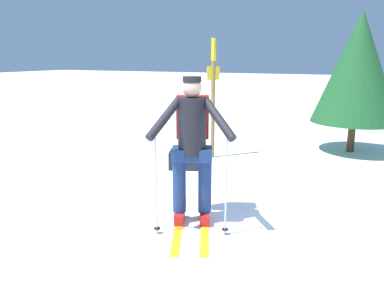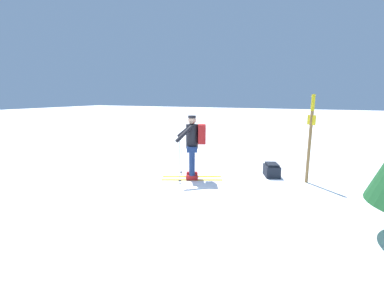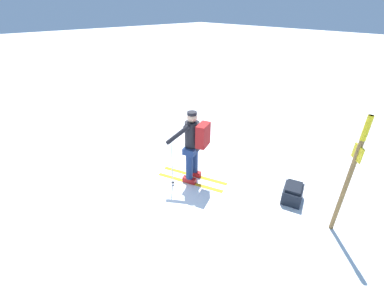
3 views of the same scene
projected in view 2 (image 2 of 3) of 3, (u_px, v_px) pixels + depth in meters
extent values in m
plane|color=white|center=(164.00, 181.00, 6.58)|extent=(80.00, 80.00, 0.00)
cube|color=gold|center=(192.00, 180.00, 6.63)|extent=(0.71, 1.49, 0.01)
cube|color=red|center=(192.00, 177.00, 6.61)|extent=(0.22, 0.32, 0.12)
cylinder|color=navy|center=(192.00, 162.00, 6.54)|extent=(0.15, 0.15, 0.68)
cube|color=gold|center=(192.00, 176.00, 6.91)|extent=(0.71, 1.49, 0.01)
cube|color=red|center=(192.00, 174.00, 6.90)|extent=(0.22, 0.32, 0.12)
cylinder|color=navy|center=(192.00, 160.00, 6.82)|extent=(0.15, 0.15, 0.68)
cube|color=navy|center=(192.00, 148.00, 6.62)|extent=(0.51, 0.41, 0.14)
cylinder|color=black|center=(192.00, 136.00, 6.56)|extent=(0.31, 0.31, 0.62)
sphere|color=tan|center=(192.00, 120.00, 6.48)|extent=(0.21, 0.21, 0.21)
cylinder|color=black|center=(192.00, 117.00, 6.47)|extent=(0.20, 0.20, 0.06)
cube|color=maroon|center=(202.00, 134.00, 6.55)|extent=(0.41, 0.32, 0.49)
cylinder|color=#B2B7BC|center=(180.00, 161.00, 6.31)|extent=(0.02, 0.02, 1.13)
cylinder|color=black|center=(180.00, 181.00, 6.40)|extent=(0.07, 0.07, 0.01)
cylinder|color=black|center=(184.00, 134.00, 6.26)|extent=(0.49, 0.34, 0.41)
cylinder|color=#B2B7BC|center=(181.00, 154.00, 7.02)|extent=(0.02, 0.02, 1.13)
cylinder|color=black|center=(181.00, 172.00, 7.12)|extent=(0.07, 0.07, 0.01)
cylinder|color=black|center=(185.00, 131.00, 6.82)|extent=(0.20, 0.52, 0.41)
cube|color=black|center=(272.00, 171.00, 6.93)|extent=(0.59, 0.52, 0.30)
cube|color=black|center=(272.00, 164.00, 6.89)|extent=(0.49, 0.42, 0.06)
cylinder|color=olive|center=(310.00, 140.00, 6.26)|extent=(0.07, 0.07, 2.18)
cylinder|color=yellow|center=(313.00, 103.00, 6.09)|extent=(0.08, 0.08, 0.39)
cube|color=yellow|center=(312.00, 120.00, 6.17)|extent=(0.19, 0.19, 0.24)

